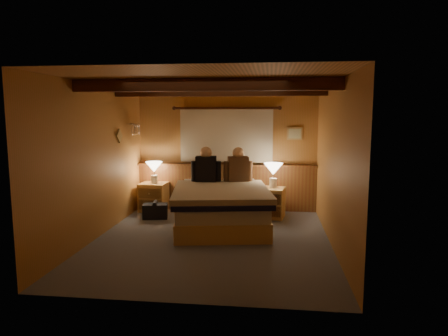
% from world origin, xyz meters
% --- Properties ---
extents(floor, '(4.20, 4.20, 0.00)m').
position_xyz_m(floor, '(0.00, 0.00, 0.00)').
color(floor, '#4E525D').
rests_on(floor, ground).
extents(ceiling, '(4.20, 4.20, 0.00)m').
position_xyz_m(ceiling, '(0.00, 0.00, 2.40)').
color(ceiling, '#DB9652').
rests_on(ceiling, wall_back).
extents(wall_back, '(3.60, 0.00, 3.60)m').
position_xyz_m(wall_back, '(0.00, 2.10, 1.20)').
color(wall_back, '#B37440').
rests_on(wall_back, floor).
extents(wall_left, '(0.00, 4.20, 4.20)m').
position_xyz_m(wall_left, '(-1.80, 0.00, 1.20)').
color(wall_left, '#B37440').
rests_on(wall_left, floor).
extents(wall_right, '(0.00, 4.20, 4.20)m').
position_xyz_m(wall_right, '(1.80, 0.00, 1.20)').
color(wall_right, '#B37440').
rests_on(wall_right, floor).
extents(wall_front, '(3.60, 0.00, 3.60)m').
position_xyz_m(wall_front, '(0.00, -2.10, 1.20)').
color(wall_front, '#B37440').
rests_on(wall_front, floor).
extents(wainscot, '(3.60, 0.23, 0.94)m').
position_xyz_m(wainscot, '(0.00, 2.04, 0.49)').
color(wainscot, brown).
rests_on(wainscot, wall_back).
extents(curtain_window, '(2.18, 0.09, 1.11)m').
position_xyz_m(curtain_window, '(0.00, 2.03, 1.52)').
color(curtain_window, '#431E10').
rests_on(curtain_window, wall_back).
extents(ceiling_beams, '(3.60, 1.65, 0.16)m').
position_xyz_m(ceiling_beams, '(0.00, 0.15, 2.31)').
color(ceiling_beams, '#431E10').
rests_on(ceiling_beams, ceiling).
extents(coat_rail, '(0.05, 0.55, 0.24)m').
position_xyz_m(coat_rail, '(-1.72, 1.58, 1.67)').
color(coat_rail, silver).
rests_on(coat_rail, wall_left).
extents(framed_print, '(0.30, 0.04, 0.25)m').
position_xyz_m(framed_print, '(1.35, 2.08, 1.55)').
color(framed_print, tan).
rests_on(framed_print, wall_back).
extents(bed, '(1.84, 2.23, 0.69)m').
position_xyz_m(bed, '(0.06, 0.73, 0.36)').
color(bed, tan).
rests_on(bed, floor).
extents(nightstand_left, '(0.54, 0.49, 0.56)m').
position_xyz_m(nightstand_left, '(-1.44, 1.74, 0.28)').
color(nightstand_left, tan).
rests_on(nightstand_left, floor).
extents(nightstand_right, '(0.58, 0.54, 0.56)m').
position_xyz_m(nightstand_right, '(0.89, 1.48, 0.28)').
color(nightstand_right, tan).
rests_on(nightstand_right, floor).
extents(lamp_left, '(0.33, 0.33, 0.43)m').
position_xyz_m(lamp_left, '(-1.41, 1.72, 0.87)').
color(lamp_left, white).
rests_on(lamp_left, nightstand_left).
extents(lamp_right, '(0.35, 0.35, 0.46)m').
position_xyz_m(lamp_right, '(0.94, 1.52, 0.89)').
color(lamp_right, white).
rests_on(lamp_right, nightstand_right).
extents(person_left, '(0.55, 0.25, 0.68)m').
position_xyz_m(person_left, '(-0.30, 1.35, 0.95)').
color(person_left, black).
rests_on(person_left, bed).
extents(person_right, '(0.53, 0.30, 0.66)m').
position_xyz_m(person_right, '(0.29, 1.44, 0.95)').
color(person_right, '#4B311E').
rests_on(person_right, bed).
extents(duffel_bag, '(0.50, 0.36, 0.33)m').
position_xyz_m(duffel_bag, '(-1.24, 1.17, 0.14)').
color(duffel_bag, black).
rests_on(duffel_bag, floor).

